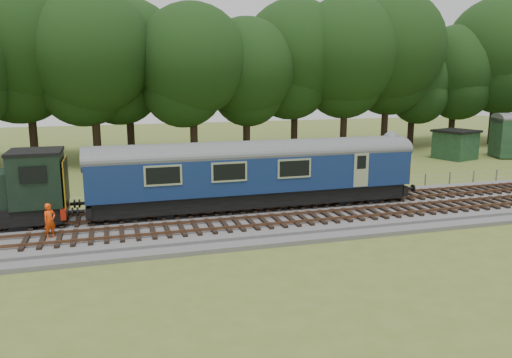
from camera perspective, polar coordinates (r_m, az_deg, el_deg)
name	(u,v)px	position (r m, az deg, el deg)	size (l,w,h in m)	color
ground	(351,213)	(28.92, 10.75, -3.84)	(120.00, 120.00, 0.00)	#586A27
ballast	(351,210)	(28.88, 10.77, -3.50)	(70.00, 7.00, 0.35)	#4C4C4F
track_north	(340,200)	(30.03, 9.58, -2.41)	(67.20, 2.40, 0.21)	black
track_south	(365,213)	(27.46, 12.30, -3.83)	(67.20, 2.40, 0.21)	black
fence	(319,195)	(32.86, 7.20, -1.87)	(64.00, 0.12, 1.00)	#6B6054
tree_line	(248,156)	(49.10, -0.94, 2.66)	(70.00, 8.00, 18.00)	black
dmu_railcar	(255,168)	(27.71, -0.10, 1.22)	(18.05, 2.86, 3.88)	black
worker	(50,221)	(24.63, -22.50, -4.43)	(0.59, 0.39, 1.62)	#FF490D
shed	(455,144)	(50.75, 21.82, 3.71)	(4.24, 4.24, 2.74)	#17341F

